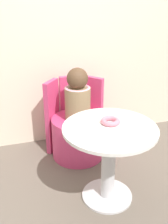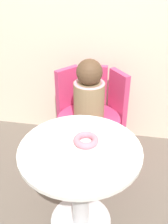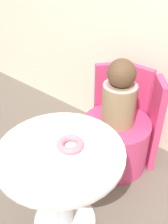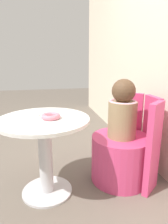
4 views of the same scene
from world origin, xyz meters
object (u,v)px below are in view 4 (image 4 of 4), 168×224
(tub_chair, at_px, (120,158))
(child_figure, at_px, (123,111))
(donut, at_px, (51,116))
(round_table, at_px, (45,142))

(tub_chair, bearing_deg, child_figure, 180.00)
(child_figure, relative_size, donut, 3.47)
(donut, bearing_deg, child_figure, 97.63)
(round_table, distance_m, child_figure, 0.70)
(round_table, xyz_separation_m, donut, (0.02, 0.05, 0.21))
(round_table, xyz_separation_m, child_figure, (-0.06, 0.66, 0.20))
(tub_chair, distance_m, donut, 0.76)
(round_table, height_order, child_figure, child_figure)
(child_figure, height_order, donut, child_figure)
(tub_chair, xyz_separation_m, child_figure, (-0.00, 0.00, 0.44))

